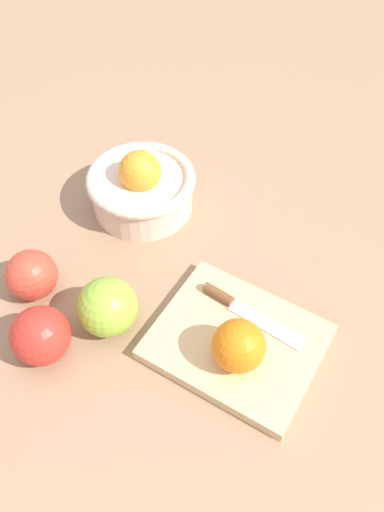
{
  "coord_description": "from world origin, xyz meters",
  "views": [
    {
      "loc": [
        0.35,
        -0.28,
        0.63
      ],
      "look_at": [
        0.02,
        0.07,
        0.04
      ],
      "focal_mm": 37.66,
      "sensor_mm": 36.0,
      "label": 1
    }
  ],
  "objects_px": {
    "apple_front_left": "(41,336)",
    "apple_front_left_2": "(32,275)",
    "cutting_board": "(237,342)",
    "bowl": "(142,187)",
    "knife": "(238,307)",
    "apple_front_center": "(107,307)",
    "orange_on_board": "(240,344)"
  },
  "relations": [
    {
      "from": "bowl",
      "to": "knife",
      "type": "bearing_deg",
      "value": -12.5
    },
    {
      "from": "bowl",
      "to": "apple_front_center",
      "type": "relative_size",
      "value": 2.11
    },
    {
      "from": "bowl",
      "to": "apple_front_left_2",
      "type": "distance_m",
      "value": 0.22
    },
    {
      "from": "bowl",
      "to": "apple_front_center",
      "type": "height_order",
      "value": "bowl"
    },
    {
      "from": "cutting_board",
      "to": "apple_front_center",
      "type": "height_order",
      "value": "apple_front_center"
    },
    {
      "from": "apple_front_left_2",
      "to": "apple_front_center",
      "type": "relative_size",
      "value": 0.89
    },
    {
      "from": "orange_on_board",
      "to": "apple_front_center",
      "type": "xyz_separation_m",
      "value": [
        -0.17,
        -0.07,
        -0.01
      ]
    },
    {
      "from": "apple_front_left",
      "to": "apple_front_left_2",
      "type": "relative_size",
      "value": 1.08
    },
    {
      "from": "apple_front_left_2",
      "to": "knife",
      "type": "bearing_deg",
      "value": 35.13
    },
    {
      "from": "apple_front_left_2",
      "to": "apple_front_center",
      "type": "distance_m",
      "value": 0.13
    },
    {
      "from": "orange_on_board",
      "to": "apple_front_left_2",
      "type": "xyz_separation_m",
      "value": [
        -0.29,
        -0.11,
        -0.02
      ]
    },
    {
      "from": "knife",
      "to": "apple_front_left",
      "type": "height_order",
      "value": "apple_front_left"
    },
    {
      "from": "cutting_board",
      "to": "apple_front_left",
      "type": "distance_m",
      "value": 0.25
    },
    {
      "from": "apple_front_left",
      "to": "knife",
      "type": "bearing_deg",
      "value": 55.95
    },
    {
      "from": "orange_on_board",
      "to": "apple_front_left",
      "type": "xyz_separation_m",
      "value": [
        -0.2,
        -0.16,
        -0.01
      ]
    },
    {
      "from": "apple_front_left_2",
      "to": "orange_on_board",
      "type": "bearing_deg",
      "value": 21.07
    },
    {
      "from": "apple_front_left",
      "to": "apple_front_center",
      "type": "xyz_separation_m",
      "value": [
        0.03,
        0.09,
        0.0
      ]
    },
    {
      "from": "cutting_board",
      "to": "apple_front_left",
      "type": "bearing_deg",
      "value": -134.32
    },
    {
      "from": "orange_on_board",
      "to": "apple_front_left_2",
      "type": "relative_size",
      "value": 0.94
    },
    {
      "from": "bowl",
      "to": "cutting_board",
      "type": "relative_size",
      "value": 0.81
    },
    {
      "from": "apple_front_center",
      "to": "bowl",
      "type": "bearing_deg",
      "value": 125.82
    },
    {
      "from": "bowl",
      "to": "orange_on_board",
      "type": "xyz_separation_m",
      "value": [
        0.3,
        -0.11,
        0.01
      ]
    },
    {
      "from": "bowl",
      "to": "knife",
      "type": "relative_size",
      "value": 1.1
    },
    {
      "from": "orange_on_board",
      "to": "apple_front_left",
      "type": "relative_size",
      "value": 0.87
    },
    {
      "from": "orange_on_board",
      "to": "apple_front_left",
      "type": "bearing_deg",
      "value": -140.66
    },
    {
      "from": "bowl",
      "to": "knife",
      "type": "xyz_separation_m",
      "value": [
        0.25,
        -0.06,
        -0.02
      ]
    },
    {
      "from": "cutting_board",
      "to": "orange_on_board",
      "type": "height_order",
      "value": "orange_on_board"
    },
    {
      "from": "knife",
      "to": "apple_front_left",
      "type": "relative_size",
      "value": 2.0
    },
    {
      "from": "knife",
      "to": "apple_front_left",
      "type": "bearing_deg",
      "value": -124.05
    },
    {
      "from": "apple_front_left",
      "to": "cutting_board",
      "type": "bearing_deg",
      "value": 45.68
    },
    {
      "from": "apple_front_left",
      "to": "bowl",
      "type": "bearing_deg",
      "value": 111.07
    },
    {
      "from": "knife",
      "to": "apple_front_center",
      "type": "relative_size",
      "value": 1.91
    }
  ]
}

